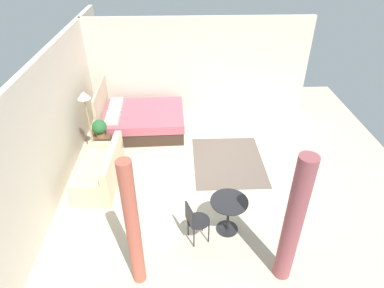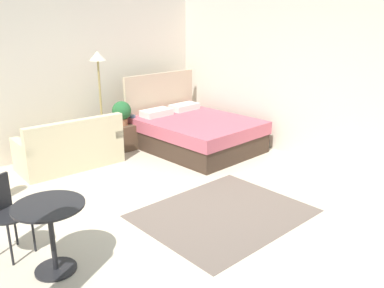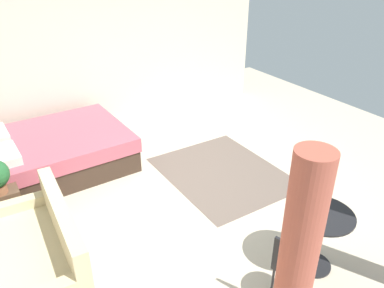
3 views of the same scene
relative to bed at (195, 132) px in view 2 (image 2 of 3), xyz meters
The scene contains 12 objects.
ground_plane 2.42m from the bed, 139.06° to the right, with size 8.86×9.12×0.02m, color beige.
wall_back 2.56m from the bed, 140.65° to the left, with size 8.86×0.12×2.70m, color beige.
wall_right 2.19m from the bed, 54.59° to the right, with size 0.12×6.12×2.70m, color beige.
area_rug 2.64m from the bed, 124.79° to the right, with size 2.00×1.62×0.01m, color #66564C.
bed is the anchor object (origin of this frame).
couch 2.24m from the bed, 163.09° to the left, with size 1.62×0.84×0.83m.
nightstand 1.24m from the bed, 137.33° to the left, with size 0.42×0.42×0.47m.
potted_plant 1.38m from the bed, 140.13° to the left, with size 0.34×0.34×0.44m.
vase 1.17m from the bed, 133.72° to the left, with size 0.10×0.10×0.15m.
floor_lamp 1.98m from the bed, 145.24° to the left, with size 0.30×0.30×1.80m.
balcony_table 4.01m from the bed, 152.35° to the right, with size 0.66×0.66×0.70m.
cafe_chair_near_window 3.97m from the bed, 161.71° to the right, with size 0.50×0.50×0.83m.
Camera 2 is at (-2.99, -3.63, 2.35)m, focal length 37.28 mm.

